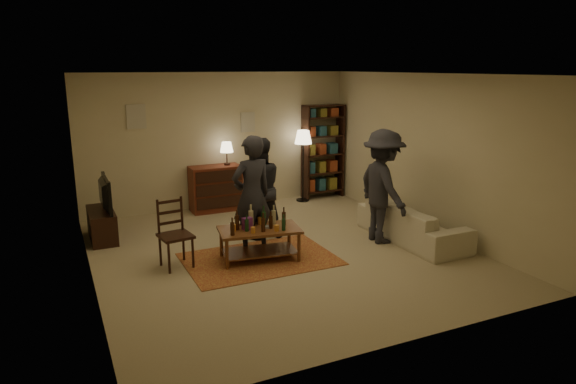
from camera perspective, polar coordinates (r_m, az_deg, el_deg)
floor at (r=8.04m, az=-0.78°, el=-6.66°), size 6.00×6.00×0.00m
room_shell at (r=10.19m, az=-11.16°, el=7.95°), size 6.00×6.00×6.00m
rug at (r=7.75m, az=-3.15°, el=-7.44°), size 2.20×1.50×0.01m
coffee_table at (r=7.61m, az=-3.24°, el=-4.53°), size 1.27×0.82×0.82m
dining_chair at (r=7.51m, az=-12.58°, el=-4.21°), size 0.49×0.49×1.01m
tv_stand at (r=9.02m, az=-20.01°, el=-2.64°), size 0.40×1.00×1.06m
dresser at (r=10.28m, az=-7.98°, el=0.55°), size 1.00×0.50×1.36m
bookshelf at (r=11.16m, az=3.89°, el=4.63°), size 0.90×0.34×2.02m
floor_lamp at (r=10.76m, az=1.70°, el=5.60°), size 0.36×0.36×1.51m
sofa at (r=8.72m, az=13.66°, el=-3.30°), size 0.81×2.08×0.61m
person_left at (r=7.78m, az=-4.05°, el=-0.35°), size 0.73×0.54×1.82m
person_right at (r=8.48m, az=-3.26°, el=0.40°), size 0.89×0.73×1.69m
person_by_sofa at (r=8.40m, az=10.49°, el=0.59°), size 0.78×1.24×1.85m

